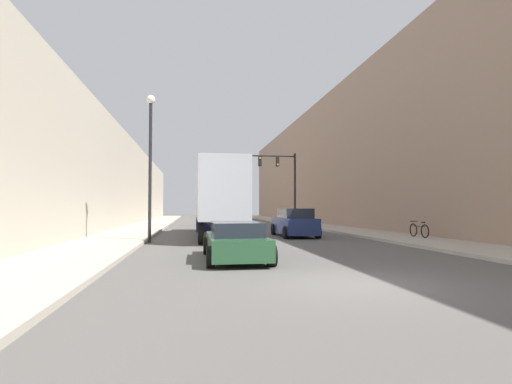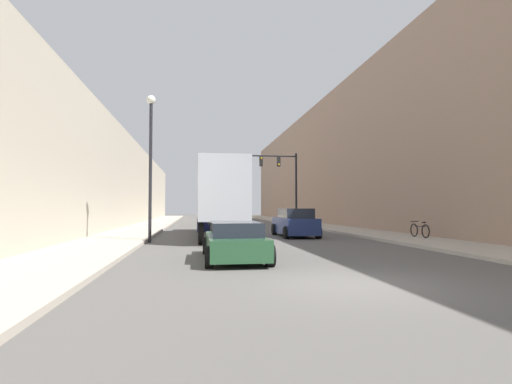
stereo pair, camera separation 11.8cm
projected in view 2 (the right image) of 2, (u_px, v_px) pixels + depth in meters
name	position (u px, v px, depth m)	size (l,w,h in m)	color
ground_plane	(350.00, 284.00, 9.06)	(200.00, 200.00, 0.00)	#565451
sidewalk_right	(308.00, 224.00, 39.84)	(3.48, 80.00, 0.15)	#B2A899
sidewalk_left	(151.00, 225.00, 37.57)	(3.48, 80.00, 0.15)	#B2A899
building_right	(353.00, 161.00, 40.79)	(6.00, 80.00, 13.00)	#997A66
building_left	(99.00, 182.00, 37.02)	(6.00, 80.00, 8.28)	#BCB29E
semi_truck	(218.00, 198.00, 24.14)	(2.41, 13.27, 4.16)	#B2B7C1
sedan_car	(234.00, 241.00, 13.29)	(2.03, 4.70, 1.27)	#234C2D
suv_car	(295.00, 223.00, 23.87)	(2.10, 4.70, 1.69)	navy
traffic_signal_gantry	(278.00, 174.00, 36.91)	(6.72, 0.35, 6.80)	black
street_lamp	(151.00, 149.00, 20.00)	(0.44, 0.44, 7.40)	black
parked_bicycle	(420.00, 230.00, 21.24)	(0.44, 1.82, 0.86)	black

